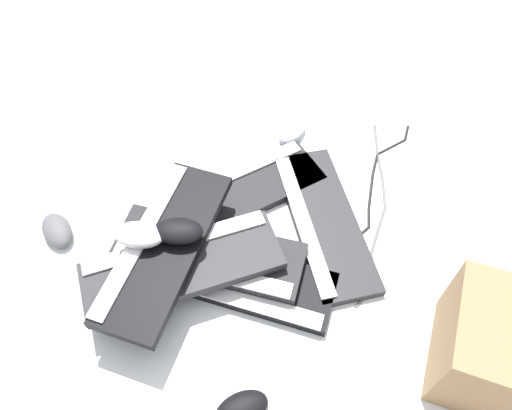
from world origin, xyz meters
The scene contains 15 objects.
ground_plane centered at (0.00, 0.00, 0.00)m, with size 3.20×3.20×0.00m, color silver.
keyboard_0 centered at (0.12, 0.05, 0.01)m, with size 0.25×0.46×0.03m.
keyboard_1 centered at (-0.09, 0.14, 0.01)m, with size 0.46×0.35×0.03m.
keyboard_2 centered at (-0.09, -0.12, 0.01)m, with size 0.46×0.27×0.03m.
keyboard_3 centered at (-0.16, -0.06, 0.04)m, with size 0.46×0.26×0.03m.
keyboard_4 centered at (-0.21, -0.11, 0.07)m, with size 0.46×0.29×0.03m.
keyboard_5 centered at (-0.25, -0.08, 0.10)m, with size 0.28×0.46×0.03m.
mouse_0 centered at (-0.07, -0.40, 0.02)m, with size 0.11×0.07×0.04m, color black.
mouse_1 centered at (-0.30, -0.08, 0.14)m, with size 0.11×0.07×0.04m, color #B7B7BC.
mouse_2 centered at (-0.21, -0.07, 0.14)m, with size 0.11×0.07×0.04m, color black.
mouse_3 centered at (-0.53, 0.01, 0.02)m, with size 0.11×0.07×0.04m, color #4C4C51.
mouse_4 centered at (0.05, 0.35, 0.02)m, with size 0.11×0.07×0.04m, color #B7B7BC.
cable_0 centered at (0.26, 0.10, 0.00)m, with size 0.12×0.58×0.01m.
cable_1 centered at (0.27, 0.15, 0.00)m, with size 0.21×0.50×0.01m.
cardboard_box centered at (0.45, -0.31, 0.10)m, with size 0.23×0.25×0.20m, color olive.
Camera 1 is at (-0.04, -0.65, 1.05)m, focal length 35.00 mm.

